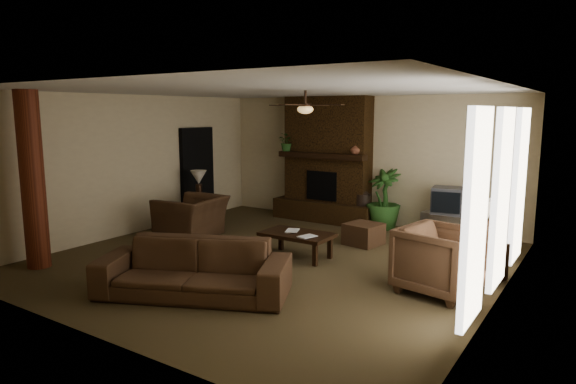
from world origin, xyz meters
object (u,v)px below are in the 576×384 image
Objects in this scene: coffee_table at (297,236)px; floor_vase at (363,206)px; floor_plant at (383,212)px; lamp_left at (199,179)px; sofa at (193,260)px; ottoman at (364,234)px; side_table_left at (201,212)px; armchair_right at (440,257)px; armchair_left at (192,210)px; side_table_right at (484,261)px; tv_stand at (446,225)px; log_column at (33,180)px; lamp_right at (487,213)px.

coffee_table is 1.56× the size of floor_vase.
lamp_left is at bearing -151.97° from floor_plant.
lamp_left reaches higher than sofa.
ottoman is 1.09× the size of side_table_left.
armchair_left is at bearing 96.35° from armchair_right.
sofa is 4.24m from side_table_right.
floor_vase is at bearing 143.15° from side_table_right.
sofa is 3.00× the size of tv_stand.
side_table_left is at bearing -147.84° from floor_vase.
side_table_right is at bearing -19.43° from ottoman.
armchair_left is 5.44m from side_table_right.
side_table_right is at bearing 28.38° from log_column.
sofa reaches higher than side_table_right.
ottoman is 1.76m from tv_stand.
floor_vase is at bearing -172.41° from tv_stand.
ottoman is 2.46m from side_table_right.
floor_plant is (-2.16, 3.20, -0.15)m from armchair_right.
side_table_right is at bearing 18.31° from sofa.
sofa is 3.31× the size of floor_vase.
lamp_right is (0.37, 0.94, 0.49)m from armchair_right.
lamp_right is at bearing -19.58° from ottoman.
armchair_right is (5.73, 2.35, -0.89)m from log_column.
lamp_right is at bearing -90.00° from side_table_right.
armchair_right is 1.32× the size of floor_vase.
side_table_left and side_table_right have the same top height.
floor_vase is 3.76m from side_table_right.
armchair_left is at bearing -54.50° from lamp_left.
lamp_right is (5.41, 0.52, 0.47)m from armchair_left.
coffee_table is 0.94× the size of floor_plant.
armchair_right is 2.57m from coffee_table.
coffee_table is at bearing -16.92° from lamp_left.
floor_vase is 3.81m from lamp_right.
lamp_left is at bearing -149.21° from tv_stand.
side_table_right is (1.17, -2.15, 0.03)m from tv_stand.
sofa is at bearing 36.68° from armchair_left.
coffee_table is 2.97m from side_table_right.
floor_vase is 1.18× the size of lamp_left.
sofa is at bearing -95.50° from coffee_table.
floor_plant is 2.31× the size of side_table_right.
armchair_left reaches higher than armchair_right.
side_table_right is at bearing -10.32° from armchair_right.
armchair_left is at bearing -156.46° from ottoman.
side_table_right is 0.73m from lamp_right.
lamp_right reaches higher than sofa.
coffee_table is 2.18× the size of side_table_left.
lamp_left is (0.05, 3.67, -0.40)m from log_column.
tv_stand is at bearing 44.57° from sofa.
side_table_left is (-5.64, 1.31, -0.23)m from armchair_right.
armchair_right is at bearing 10.61° from sofa.
lamp_left is 1.18× the size of side_table_right.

